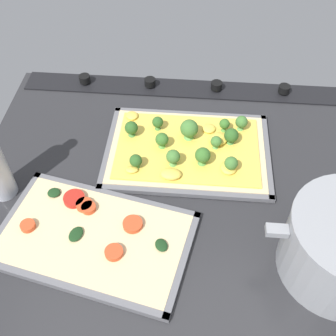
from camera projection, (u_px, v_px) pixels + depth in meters
The scene contains 6 objects.
ground_plane at pixel (173, 196), 83.75cm from camera, with size 83.79×72.85×3.00cm, color #28282B.
stove_control_panel at pixel (183, 87), 103.57cm from camera, with size 80.44×7.00×2.60cm.
baking_tray_front at pixel (187, 152), 89.28cm from camera, with size 35.69×24.67×1.30cm.
broccoli_pizza at pixel (189, 147), 88.06cm from camera, with size 33.28×22.26×6.13cm.
baking_tray_back at pixel (94, 239), 75.05cm from camera, with size 38.77×28.28×1.30cm.
veggie_pizza_back at pixel (93, 235), 74.82cm from camera, with size 35.92×25.43×1.90cm.
Camera 1 is at (-2.98, 50.08, 65.82)cm, focal length 43.73 mm.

